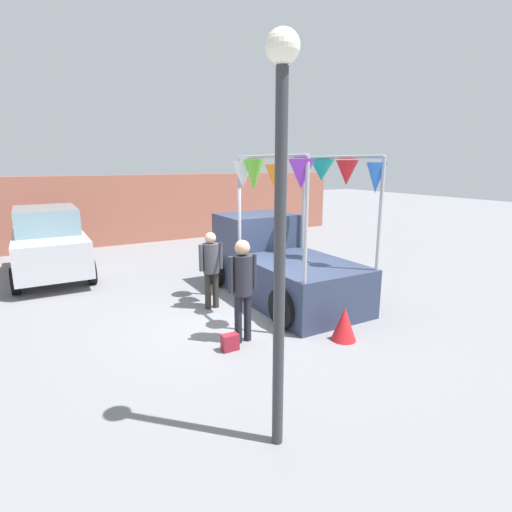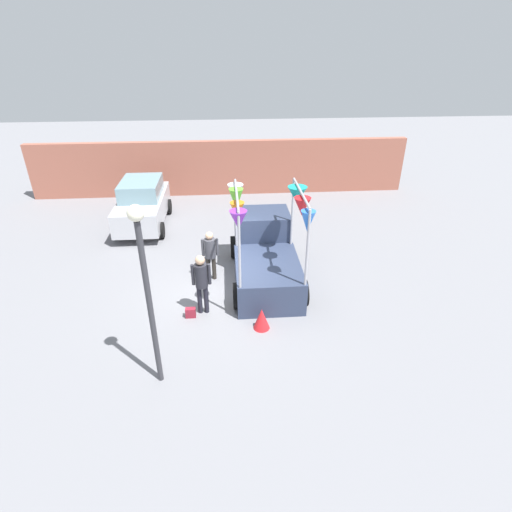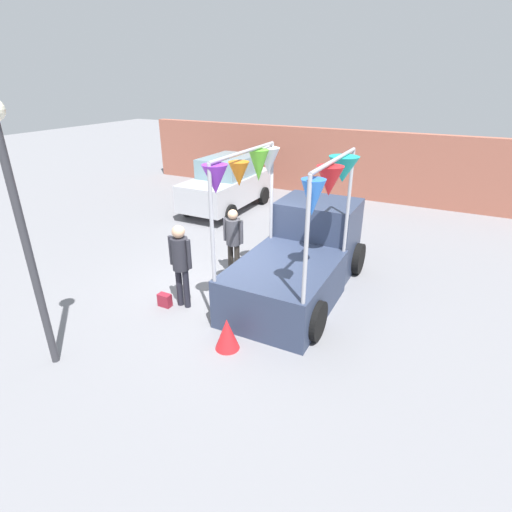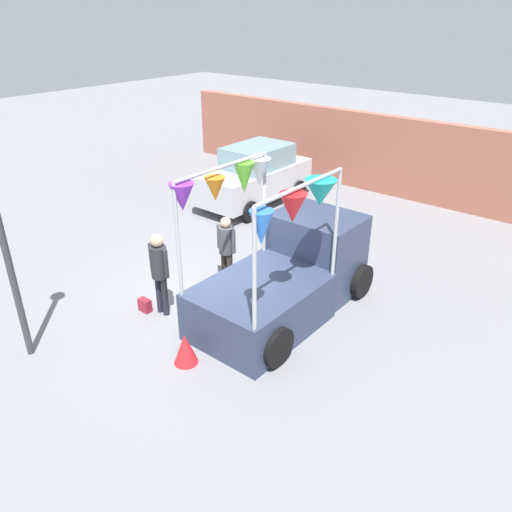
% 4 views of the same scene
% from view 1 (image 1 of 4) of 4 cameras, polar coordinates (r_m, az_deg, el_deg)
% --- Properties ---
extents(ground_plane, '(60.00, 60.00, 0.00)m').
position_cam_1_polar(ground_plane, '(8.16, -1.50, -8.73)').
color(ground_plane, slate).
extents(vendor_truck, '(2.45, 4.09, 3.19)m').
position_cam_1_polar(vendor_truck, '(9.30, 3.02, -0.20)').
color(vendor_truck, '#2D3851').
rests_on(vendor_truck, ground).
extents(parked_car, '(1.88, 4.00, 1.88)m').
position_cam_1_polar(parked_car, '(12.16, -27.46, 1.73)').
color(parked_car, '#B7B7BC').
rests_on(parked_car, ground).
extents(person_customer, '(0.53, 0.34, 1.80)m').
position_cam_1_polar(person_customer, '(6.75, -1.93, -3.57)').
color(person_customer, black).
rests_on(person_customer, ground).
extents(person_vendor, '(0.53, 0.34, 1.65)m').
position_cam_1_polar(person_vendor, '(8.41, -6.44, -1.01)').
color(person_vendor, '#2D2823').
rests_on(person_vendor, ground).
extents(handbag, '(0.28, 0.16, 0.28)m').
position_cam_1_polar(handbag, '(6.78, -3.74, -12.20)').
color(handbag, maroon).
rests_on(handbag, ground).
extents(street_lamp, '(0.32, 0.32, 4.21)m').
position_cam_1_polar(street_lamp, '(3.90, 3.53, 8.44)').
color(street_lamp, '#333338').
rests_on(street_lamp, ground).
extents(brick_boundary_wall, '(18.00, 0.36, 2.60)m').
position_cam_1_polar(brick_boundary_wall, '(16.11, -16.80, 6.40)').
color(brick_boundary_wall, '#9E5947').
rests_on(brick_boundary_wall, ground).
extents(folded_kite_bundle_crimson, '(0.50, 0.50, 0.60)m').
position_cam_1_polar(folded_kite_bundle_crimson, '(7.23, 12.49, -9.45)').
color(folded_kite_bundle_crimson, red).
rests_on(folded_kite_bundle_crimson, ground).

